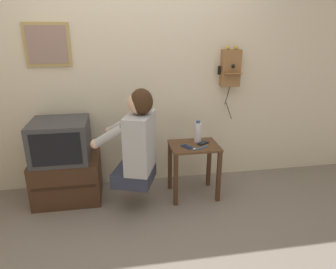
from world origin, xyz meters
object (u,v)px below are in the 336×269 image
Objects in this scene: person at (138,141)px; cell_phone_spare at (203,143)px; toothbrush at (199,148)px; television at (61,140)px; cell_phone_held at (187,147)px; framed_picture at (47,45)px; wall_phone_antique at (230,68)px; water_bottle at (198,132)px.

person is 6.82× the size of cell_phone_spare.
toothbrush is (0.62, 0.03, -0.13)m from person.
television reaches higher than cell_phone_held.
framed_picture is 3.19× the size of cell_phone_held.
framed_picture reaches higher than cell_phone_spare.
television reaches higher than toothbrush.
person reaches higher than cell_phone_held.
wall_phone_antique is 1.85× the size of framed_picture.
television reaches higher than cell_phone_spare.
wall_phone_antique is 5.92× the size of cell_phone_held.
cell_phone_held is 0.13m from toothbrush.
water_bottle is 1.33× the size of toothbrush.
toothbrush is (0.11, -0.06, 0.00)m from cell_phone_held.
water_bottle is at bearing -1.87° from television.
cell_phone_held is (-0.57, -0.43, -0.72)m from wall_phone_antique.
framed_picture is 1.74m from water_bottle.
framed_picture is (-1.89, 0.04, 0.26)m from wall_phone_antique.
person is at bearing -160.51° from water_bottle.
wall_phone_antique is 4.69× the size of toothbrush.
person is at bearing 159.02° from cell_phone_held.
toothbrush is at bearing -61.30° from cell_phone_held.
toothbrush is at bearing -10.25° from television.
cell_phone_spare is (-0.38, -0.36, -0.72)m from wall_phone_antique.
television is (-0.75, 0.28, -0.05)m from person.
toothbrush is (-0.03, -0.20, -0.10)m from water_bottle.
framed_picture is 1.90× the size of water_bottle.
television is 1.44m from cell_phone_spare.
framed_picture is 1.81m from toothbrush.
toothbrush is (-0.46, -0.49, -0.72)m from wall_phone_antique.
television is 4.02× the size of cell_phone_spare.
cell_phone_spare is (1.44, -0.11, -0.08)m from television.
person reaches higher than cell_phone_spare.
water_bottle is (0.15, 0.14, 0.10)m from cell_phone_held.
wall_phone_antique is 0.89m from cell_phone_spare.
television is at bearing -128.72° from cell_phone_spare.
water_bottle is at bearing 11.49° from cell_phone_held.
water_bottle is at bearing -145.69° from wall_phone_antique.
cell_phone_held is 0.59× the size of water_bottle.
wall_phone_antique reaches higher than cell_phone_spare.
water_bottle is (1.40, -0.05, 0.02)m from television.
framed_picture is at bearing 128.88° from cell_phone_held.
wall_phone_antique is 1.91m from framed_picture.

